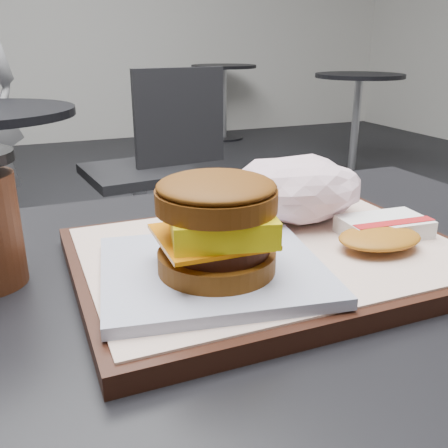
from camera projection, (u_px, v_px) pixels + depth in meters
customer_table at (268, 419)px, 0.56m from camera, size 0.80×0.60×0.77m
serving_tray at (271, 257)px, 0.50m from camera, size 0.38×0.28×0.02m
breakfast_sandwich at (216, 236)px, 0.42m from camera, size 0.22×0.20×0.09m
hash_brown at (382, 231)px, 0.51m from camera, size 0.12×0.09×0.02m
crumpled_wrapper at (295, 189)px, 0.57m from camera, size 0.16×0.12×0.07m
neighbor_chair at (153, 160)px, 2.10m from camera, size 0.62×0.46×0.88m
bg_table_near at (358, 99)px, 3.78m from camera, size 0.66×0.66×0.75m
bg_table_far at (224, 84)px, 5.11m from camera, size 0.66×0.66×0.75m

